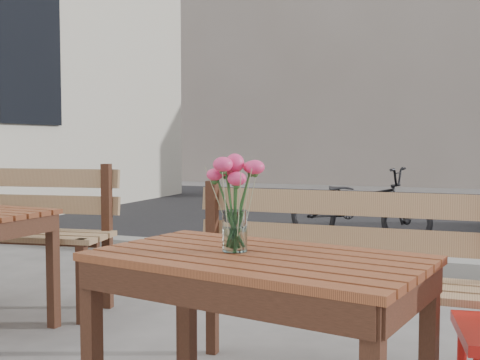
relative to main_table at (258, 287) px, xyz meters
The scene contains 7 objects.
street 5.24m from the main_table, 88.86° to the left, with size 30.00×8.12×0.12m.
backdrop_buildings 14.86m from the main_table, 88.92° to the left, with size 15.50×4.00×8.00m.
main_table is the anchor object (origin of this frame).
main_bench 0.76m from the main_table, 80.08° to the left, with size 1.44×0.44×0.89m.
main_vase 0.34m from the main_table, 166.99° to the left, with size 0.19×0.19×0.34m.
second_bench 2.46m from the main_table, 152.08° to the left, with size 1.58×0.68×0.95m.
bicycle 4.43m from the main_table, 95.62° to the left, with size 0.54×1.54×0.81m, color black.
Camera 1 is at (0.57, -2.06, 1.07)m, focal length 45.00 mm.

